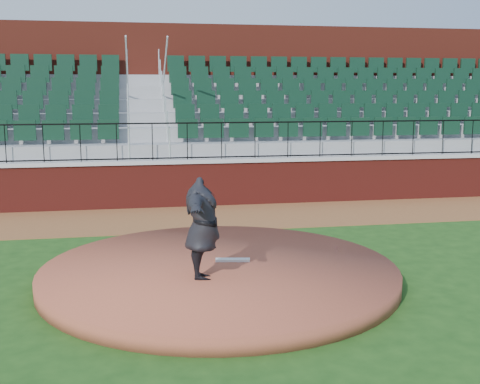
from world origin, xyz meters
name	(u,v)px	position (x,y,z in m)	size (l,w,h in m)	color
ground	(256,284)	(0.00, 0.00, 0.00)	(90.00, 90.00, 0.00)	#1B4413
warning_track	(213,217)	(0.00, 5.40, 0.01)	(34.00, 3.20, 0.01)	brown
field_wall	(205,184)	(0.00, 7.00, 0.60)	(34.00, 0.35, 1.20)	maroon
wall_cap	(205,161)	(0.00, 7.00, 1.25)	(34.00, 0.45, 0.10)	#B7B7B7
wall_railing	(205,141)	(0.00, 7.00, 1.80)	(34.00, 0.05, 1.00)	black
seating_stands	(194,118)	(0.00, 9.72, 2.30)	(34.00, 5.10, 4.60)	gray
concourse_wall	(186,102)	(0.00, 12.52, 2.75)	(34.00, 0.50, 5.50)	maroon
pitchers_mound	(219,273)	(-0.57, 0.30, 0.12)	(6.01, 6.01, 0.25)	brown
pitching_rubber	(233,260)	(-0.30, 0.54, 0.27)	(0.60, 0.15, 0.04)	silver
pitcher	(202,228)	(-0.93, -0.33, 1.06)	(1.99, 0.54, 1.62)	black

